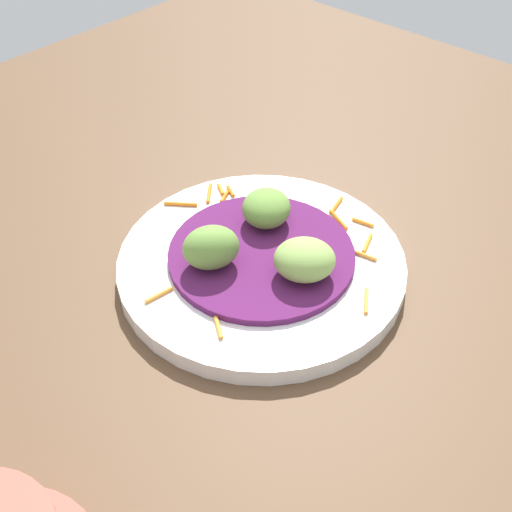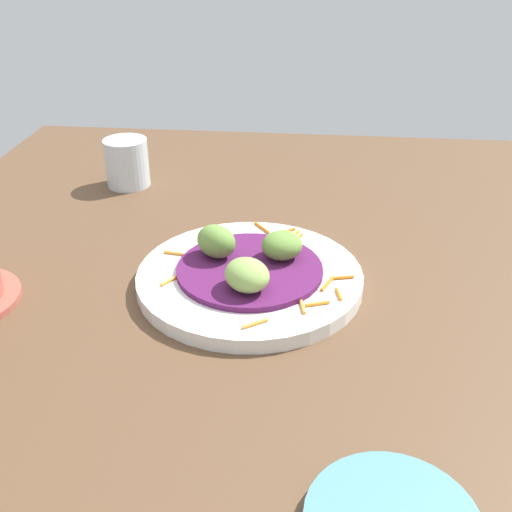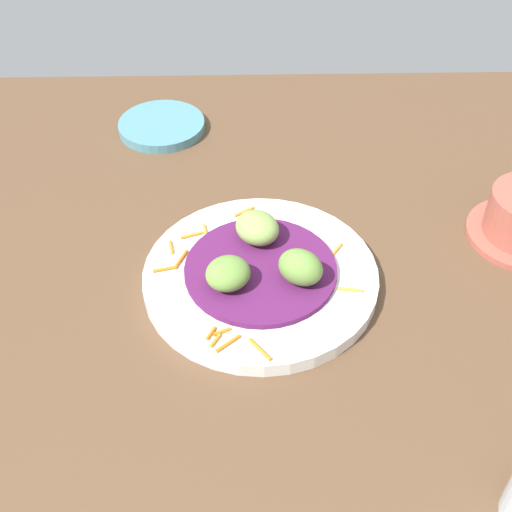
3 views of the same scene
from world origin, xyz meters
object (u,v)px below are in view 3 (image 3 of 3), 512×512
object	(u,v)px
main_plate	(260,277)
guac_scoop_left	(224,274)
guac_scoop_center	(300,267)
guac_scoop_right	(257,228)
side_plate_small	(162,126)

from	to	relation	value
main_plate	guac_scoop_left	size ratio (longest dim) A/B	5.39
guac_scoop_left	guac_scoop_center	world-z (taller)	guac_scoop_center
guac_scoop_left	guac_scoop_right	size ratio (longest dim) A/B	0.91
guac_scoop_left	main_plate	bearing A→B (deg)	-56.99
guac_scoop_center	guac_scoop_right	bearing A→B (deg)	33.01
guac_scoop_left	guac_scoop_center	xyz separation A→B (cm)	(0.45, -8.52, 0.34)
main_plate	guac_scoop_center	world-z (taller)	guac_scoop_center
main_plate	guac_scoop_right	bearing A→B (deg)	3.01
main_plate	side_plate_small	size ratio (longest dim) A/B	2.09
guac_scoop_right	main_plate	bearing A→B (deg)	-176.99
guac_scoop_right	side_plate_small	world-z (taller)	guac_scoop_right
side_plate_small	guac_scoop_right	bearing A→B (deg)	-153.80
main_plate	side_plate_small	distance (cm)	36.33
guac_scoop_left	guac_scoop_right	distance (cm)	8.54
main_plate	guac_scoop_center	xyz separation A→B (cm)	(-2.24, -4.39, 3.69)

